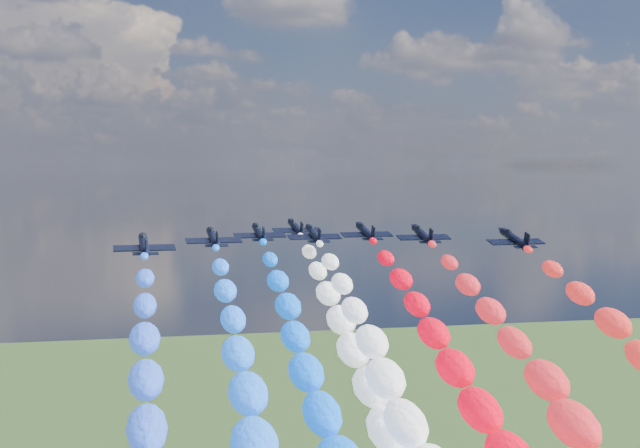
{
  "coord_description": "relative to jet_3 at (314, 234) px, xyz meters",
  "views": [
    {
      "loc": [
        -27.75,
        -131.01,
        105.2
      ],
      "look_at": [
        0.0,
        4.0,
        95.84
      ],
      "focal_mm": 48.24,
      "sensor_mm": 36.0,
      "label": 1
    }
  ],
  "objects": [
    {
      "name": "jet_1",
      "position": [
        -16.89,
        -3.52,
        0.0
      ],
      "size": [
        9.35,
        12.43,
        5.13
      ],
      "primitive_type": null,
      "rotation": [
        0.23,
        0.0,
        0.05
      ],
      "color": "black"
    },
    {
      "name": "jet_7",
      "position": [
        28.7,
        -15.34,
        0.0
      ],
      "size": [
        9.06,
        12.22,
        5.13
      ],
      "primitive_type": null,
      "rotation": [
        0.23,
        0.0,
        0.03
      ],
      "color": "black"
    },
    {
      "name": "jet_6",
      "position": [
        17.42,
        -4.41,
        0.0
      ],
      "size": [
        8.82,
        12.05,
        5.13
      ],
      "primitive_type": null,
      "rotation": [
        0.23,
        0.0,
        0.01
      ],
      "color": "black"
    },
    {
      "name": "jet_0",
      "position": [
        -27.62,
        -13.89,
        0.0
      ],
      "size": [
        9.3,
        12.4,
        5.13
      ],
      "primitive_type": null,
      "rotation": [
        0.23,
        0.0,
        0.05
      ],
      "color": "black"
    },
    {
      "name": "jet_5",
      "position": [
        9.71,
        3.13,
        0.0
      ],
      "size": [
        9.27,
        12.38,
        5.13
      ],
      "primitive_type": null,
      "rotation": [
        0.23,
        0.0,
        0.05
      ],
      "color": "black"
    },
    {
      "name": "jet_3",
      "position": [
        0.0,
        0.0,
        0.0
      ],
      "size": [
        9.01,
        12.19,
        5.13
      ],
      "primitive_type": null,
      "rotation": [
        0.23,
        0.0,
        0.02
      ],
      "color": "black"
    },
    {
      "name": "jet_4",
      "position": [
        -0.29,
        15.41,
        0.0
      ],
      "size": [
        9.54,
        12.56,
        5.13
      ],
      "primitive_type": null,
      "rotation": [
        0.23,
        0.0,
        0.07
      ],
      "color": "black"
    },
    {
      "name": "jet_2",
      "position": [
        -8.47,
        4.91,
        0.0
      ],
      "size": [
        9.17,
        12.3,
        5.13
      ],
      "primitive_type": null,
      "rotation": [
        0.23,
        0.0,
        0.04
      ],
      "color": "black"
    },
    {
      "name": "trail_4",
      "position": [
        -0.29,
        -40.79,
        -20.18
      ],
      "size": [
        6.31,
        109.04,
        44.44
      ],
      "primitive_type": null,
      "color": "white"
    }
  ]
}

